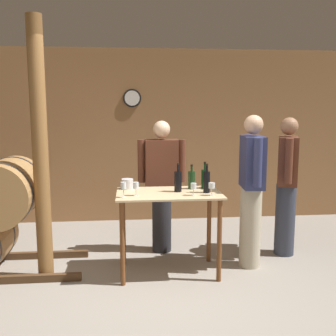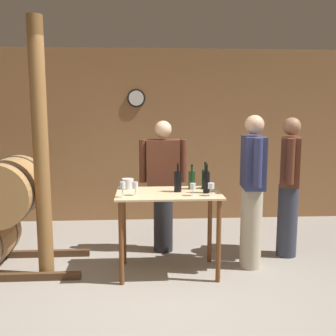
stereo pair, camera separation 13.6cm
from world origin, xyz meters
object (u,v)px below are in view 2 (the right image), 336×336
object	(u,v)px
wooden_post	(41,152)
wine_bottle_far_left	(178,181)
person_visitor_with_scarf	(252,188)
wine_bottle_right	(205,179)
wine_glass_near_right	(193,187)
person_visitor_bearded	(289,184)
wine_bottle_center	(206,182)
ice_bucket	(128,184)
wine_glass_near_left	(123,186)
person_host	(163,183)
wine_glass_near_center	(135,186)
wine_glass_far_side	(211,186)
wine_bottle_left	(192,180)

from	to	relation	value
wooden_post	wine_bottle_far_left	bearing A→B (deg)	1.71
wine_bottle_far_left	person_visitor_with_scarf	distance (m)	0.85
wine_bottle_right	wine_glass_near_right	world-z (taller)	wine_bottle_right
wooden_post	wine_bottle_right	bearing A→B (deg)	6.37
person_visitor_bearded	wine_glass_near_right	bearing A→B (deg)	-154.58
wine_bottle_center	ice_bucket	world-z (taller)	wine_bottle_center
wine_glass_near_left	wine_glass_near_right	bearing A→B (deg)	1.98
wine_glass_near_right	person_host	bearing A→B (deg)	107.26
wine_glass_near_center	person_host	distance (m)	0.88
wine_bottle_center	wine_bottle_right	size ratio (longest dim) A/B	1.04
wine_glass_near_left	person_host	world-z (taller)	person_host
wine_bottle_right	wine_glass_far_side	size ratio (longest dim) A/B	2.25
wine_bottle_right	person_visitor_bearded	size ratio (longest dim) A/B	0.18
wine_glass_near_left	person_visitor_with_scarf	distance (m)	1.45
wine_bottle_left	person_host	world-z (taller)	person_host
wine_glass_near_center	person_visitor_bearded	size ratio (longest dim) A/B	0.08
wine_bottle_left	wine_glass_near_center	world-z (taller)	wine_bottle_left
wine_bottle_center	wine_glass_near_right	bearing A→B (deg)	-142.41
wine_glass_near_right	ice_bucket	bearing A→B (deg)	149.45
wine_glass_near_left	ice_bucket	size ratio (longest dim) A/B	1.20
ice_bucket	person_visitor_with_scarf	size ratio (longest dim) A/B	0.08
wine_bottle_left	person_host	xyz separation A→B (m)	(-0.29, 0.51, -0.14)
ice_bucket	wine_bottle_left	bearing A→B (deg)	-5.31
wine_bottle_left	wine_bottle_far_left	bearing A→B (deg)	-141.39
wine_bottle_far_left	ice_bucket	xyz separation A→B (m)	(-0.55, 0.20, -0.06)
wine_bottle_left	wine_glass_near_right	bearing A→B (deg)	-95.27
wine_bottle_center	wine_glass_near_left	world-z (taller)	wine_bottle_center
wine_bottle_center	person_visitor_bearded	world-z (taller)	person_visitor_bearded
wine_glass_far_side	ice_bucket	distance (m)	0.97
wooden_post	wine_bottle_right	distance (m)	1.79
wine_bottle_left	wine_glass_far_side	bearing A→B (deg)	-66.17
person_visitor_with_scarf	wine_glass_near_left	bearing A→B (deg)	-168.45
wine_bottle_left	wine_bottle_center	xyz separation A→B (m)	(0.13, -0.21, 0.02)
wine_bottle_center	wine_bottle_right	bearing A→B (deg)	84.29
wine_glass_near_left	person_visitor_with_scarf	bearing A→B (deg)	11.55
wine_bottle_left	wine_bottle_center	bearing A→B (deg)	-58.89
wine_bottle_right	wine_glass_near_left	xyz separation A→B (m)	(-0.90, -0.38, 0.00)
wine_bottle_left	wine_glass_near_left	world-z (taller)	wine_bottle_left
wine_bottle_center	wine_glass_near_left	xyz separation A→B (m)	(-0.88, -0.15, -0.01)
ice_bucket	wine_glass_near_right	bearing A→B (deg)	-30.55
wine_glass_near_left	person_visitor_bearded	bearing A→B (deg)	17.39
wine_glass_near_left	person_host	xyz separation A→B (m)	(0.45, 0.87, -0.15)
wooden_post	wine_bottle_center	xyz separation A→B (m)	(1.72, -0.04, -0.33)
wine_bottle_far_left	wine_bottle_right	bearing A→B (deg)	25.34
wine_bottle_far_left	person_visitor_bearded	distance (m)	1.43
wine_glass_near_right	person_visitor_bearded	xyz separation A→B (m)	(1.24, 0.59, -0.10)
wine_glass_near_center	wine_bottle_right	bearing A→B (deg)	21.54
wine_bottle_far_left	person_host	world-z (taller)	person_host
wine_bottle_right	person_visitor_bearded	distance (m)	1.09
wine_bottle_right	wine_glass_near_left	distance (m)	0.98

